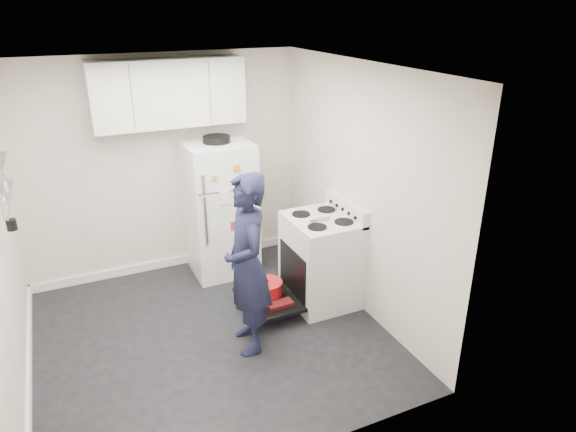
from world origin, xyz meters
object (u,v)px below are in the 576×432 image
electric_range (320,261)px  open_oven_door (268,294)px  person (247,265)px  refrigerator (220,208)px

electric_range → open_oven_door: 0.65m
electric_range → open_oven_door: bearing=177.1°
electric_range → person: 1.12m
refrigerator → person: size_ratio=0.97×
open_oven_door → refrigerator: refrigerator is taller
electric_range → person: bearing=-156.0°
open_oven_door → person: (-0.38, -0.46, 0.64)m
open_oven_door → person: bearing=-129.5°
electric_range → person: person is taller
refrigerator → electric_range: bearing=-56.6°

